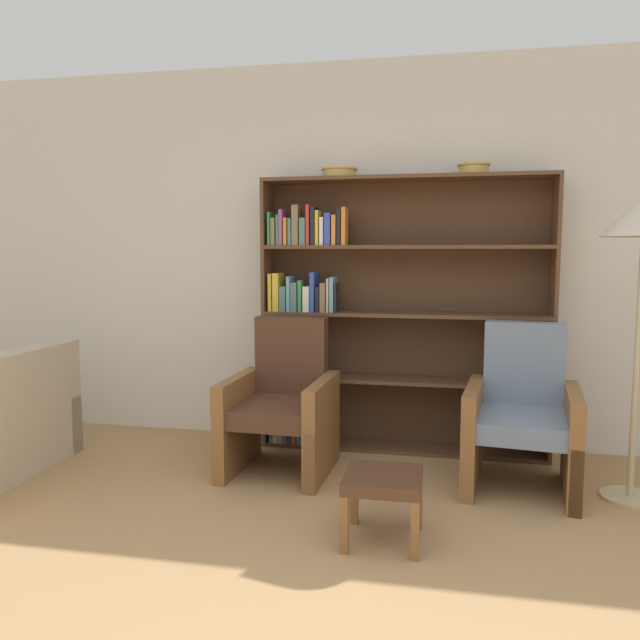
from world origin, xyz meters
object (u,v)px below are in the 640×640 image
object	(u,v)px
bookshelf	(378,314)
armchair_leather	(282,407)
armchair_cushioned	(522,419)
bowl_slate	(339,172)
footstool	(383,486)
bowl_stoneware	(474,168)

from	to	relation	value
bookshelf	armchair_leather	size ratio (longest dim) A/B	2.05
armchair_leather	armchair_cushioned	xyz separation A→B (m)	(1.48, -0.00, 0.00)
bowl_slate	armchair_leather	bearing A→B (deg)	-116.19
bookshelf	footstool	distance (m)	1.63
bookshelf	bowl_slate	world-z (taller)	bowl_slate
bookshelf	bowl_slate	distance (m)	1.03
bowl_stoneware	footstool	world-z (taller)	bowl_stoneware
bowl_slate	bowl_stoneware	distance (m)	0.91
footstool	bowl_slate	bearing A→B (deg)	107.97
bookshelf	armchair_cushioned	size ratio (longest dim) A/B	2.05
armchair_cushioned	footstool	bearing A→B (deg)	57.11
bowl_slate	armchair_cushioned	bearing A→B (deg)	-24.70
bookshelf	armchair_cushioned	world-z (taller)	bookshelf
bookshelf	footstool	size ratio (longest dim) A/B	5.41
bookshelf	armchair_leather	xyz separation A→B (m)	(-0.55, -0.58, -0.56)
armchair_leather	armchair_cushioned	bearing A→B (deg)	-177.60
bowl_slate	bowl_stoneware	size ratio (longest dim) A/B	1.17
bowl_stoneware	bowl_slate	bearing A→B (deg)	180.00
bowl_slate	armchair_cushioned	xyz separation A→B (m)	(1.21, -0.56, -1.55)
armchair_cushioned	footstool	size ratio (longest dim) A/B	2.63
bookshelf	armchair_leather	world-z (taller)	bookshelf
bookshelf	armchair_cushioned	bearing A→B (deg)	-31.79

